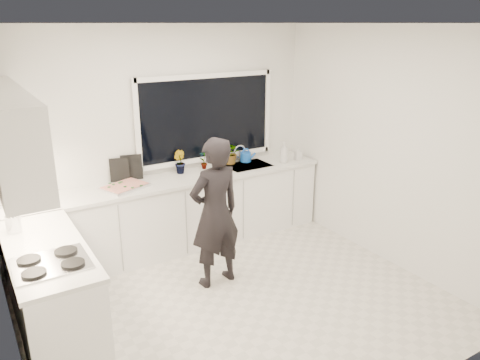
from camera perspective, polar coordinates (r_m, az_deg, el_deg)
floor at (r=4.93m, az=-0.40°, el=-14.74°), size 4.00×3.50×0.02m
wall_back at (r=5.86m, az=-9.42°, el=5.01°), size 4.00×0.02×2.70m
wall_right at (r=5.61m, az=17.47°, el=3.78°), size 0.02×3.50×2.70m
ceiling at (r=4.12m, az=-0.49°, el=18.71°), size 4.00×3.50×0.02m
window at (r=6.03m, az=-4.09°, el=7.55°), size 1.80×0.02×1.00m
base_cabinets_back at (r=5.87m, az=-7.79°, el=-4.25°), size 3.92×0.58×0.88m
base_cabinets_left at (r=4.51m, az=-21.88°, el=-12.98°), size 0.58×1.60×0.88m
countertop_back at (r=5.70m, az=-7.95°, el=-0.01°), size 3.94×0.62×0.04m
countertop_left at (r=4.30m, az=-22.62°, el=-7.72°), size 0.62×1.60×0.04m
upper_cabinets at (r=4.33m, az=-26.54°, el=5.27°), size 0.34×2.10×0.70m
sink at (r=6.18m, az=0.94°, el=1.38°), size 0.58×0.42×0.14m
faucet at (r=6.30m, az=-0.03°, el=3.23°), size 0.03×0.03×0.22m
stovetop at (r=3.97m, az=-22.08°, el=-9.33°), size 0.56×0.48×0.03m
person at (r=4.91m, az=-3.06°, el=-4.04°), size 0.63×0.44×1.63m
pizza_tray at (r=5.47m, az=-13.87°, el=-0.82°), size 0.59×0.51×0.03m
pizza at (r=5.46m, az=-13.88°, el=-0.65°), size 0.53×0.46×0.01m
watering_can at (r=6.32m, az=0.69°, el=2.84°), size 0.17×0.17×0.13m
paper_towel_roll at (r=5.35m, az=-26.93°, el=-1.49°), size 0.13×0.13×0.26m
knife_block at (r=5.40m, az=-25.31°, el=-1.28°), size 0.13×0.10×0.22m
utensil_crock at (r=4.66m, az=-25.90°, el=-4.81°), size 0.14×0.14×0.16m
picture_frame_large at (r=5.68m, az=-14.50°, el=1.20°), size 0.22×0.09×0.28m
picture_frame_small at (r=5.72m, az=-13.07°, el=1.54°), size 0.25×0.09×0.30m
herb_plants at (r=6.09m, az=-2.69°, el=3.00°), size 0.97×0.32×0.30m
soap_bottles at (r=6.32m, az=5.84°, el=3.36°), size 0.36×0.16×0.29m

